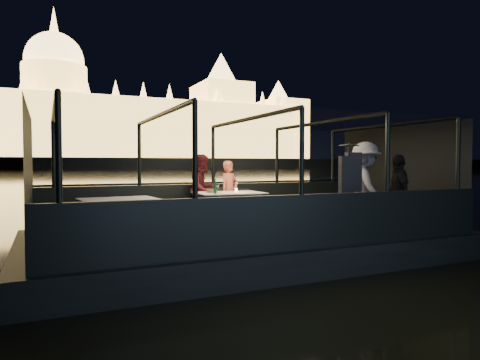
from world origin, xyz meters
name	(u,v)px	position (x,y,z in m)	size (l,w,h in m)	color
river_water	(67,174)	(0.00, 80.00, 0.00)	(500.00, 500.00, 0.00)	black
boat_hull	(248,256)	(0.00, 0.00, 0.00)	(8.60, 4.40, 1.00)	black
boat_deck	(248,233)	(0.00, 0.00, 0.48)	(8.00, 4.00, 0.04)	black
gunwale_port	(213,202)	(0.00, 2.00, 0.95)	(8.00, 0.08, 0.90)	black
gunwale_starboard	(301,222)	(0.00, -2.00, 0.95)	(8.00, 0.08, 0.90)	black
cabin_glass_port	(213,155)	(0.00, 2.00, 2.10)	(8.00, 0.02, 1.40)	#99B2B2
cabin_glass_starboard	(302,151)	(0.00, -2.00, 2.10)	(8.00, 0.02, 1.40)	#99B2B2
cabin_roof_glass	(248,119)	(0.00, 0.00, 2.80)	(8.00, 4.00, 0.02)	#99B2B2
end_wall_fore	(29,179)	(-4.00, 0.00, 1.65)	(0.02, 4.00, 2.30)	black
end_wall_aft	(397,174)	(4.00, 0.00, 1.65)	(0.02, 4.00, 2.30)	black
canopy_ribs	(248,176)	(0.00, 0.00, 1.65)	(8.00, 4.00, 2.30)	black
embankment	(54,166)	(0.00, 210.00, 1.00)	(400.00, 140.00, 6.00)	#423D33
parliament_building	(55,94)	(0.00, 175.00, 29.00)	(220.00, 32.00, 60.00)	#F2D18C
dining_table_central	(229,209)	(-0.08, 0.83, 0.89)	(1.45, 1.05, 0.77)	silver
dining_table_aft	(119,217)	(-2.50, 0.50, 0.89)	(1.39, 1.01, 0.74)	white
chair_port_left	(216,205)	(-0.19, 1.28, 0.95)	(0.39, 0.39, 0.83)	black
chair_port_right	(243,204)	(0.49, 1.28, 0.95)	(0.37, 0.37, 0.80)	black
coat_stand	(348,190)	(1.35, -1.48, 1.40)	(0.50, 0.40, 1.78)	black
person_woman_coral	(229,191)	(0.24, 1.55, 1.25)	(0.53, 0.35, 1.47)	#E46F53
person_man_maroon	(203,191)	(-0.39, 1.65, 1.25)	(0.78, 0.60, 1.62)	#421215
passenger_stripe	(365,190)	(2.17, -0.97, 1.35)	(1.19, 0.67, 1.85)	silver
passenger_dark	(398,190)	(2.87, -1.19, 1.35)	(0.94, 0.39, 1.59)	black
wine_bottle	(215,186)	(-0.50, 0.57, 1.42)	(0.07, 0.07, 0.32)	#153C20
bread_basket	(211,191)	(-0.48, 0.89, 1.31)	(0.18, 0.18, 0.07)	brown
amber_candle	(236,190)	(0.07, 0.76, 1.31)	(0.06, 0.06, 0.09)	orange
plate_near	(252,192)	(0.43, 0.67, 1.27)	(0.21, 0.21, 0.01)	silver
plate_far	(218,192)	(-0.31, 0.90, 1.27)	(0.24, 0.24, 0.01)	silver
wine_glass_white	(218,189)	(-0.40, 0.66, 1.36)	(0.06, 0.06, 0.18)	white
wine_glass_red	(237,187)	(0.18, 0.97, 1.36)	(0.07, 0.07, 0.21)	silver
wine_glass_empty	(236,188)	(-0.01, 0.60, 1.36)	(0.07, 0.07, 0.21)	silver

